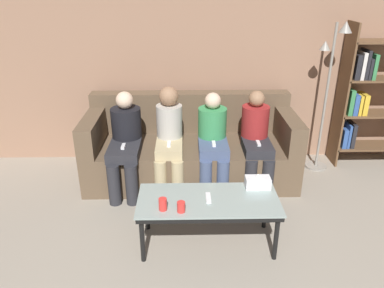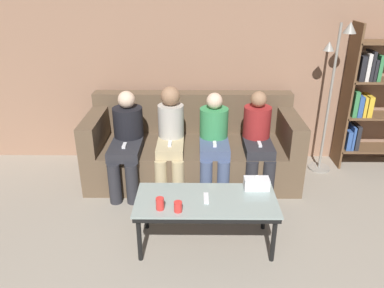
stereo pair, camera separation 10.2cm
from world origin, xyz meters
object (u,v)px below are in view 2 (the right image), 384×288
Objects in this scene: tissue_box at (257,183)px; game_remote at (206,198)px; bookshelf at (371,98)px; standing_lamp at (333,84)px; coffee_table at (206,203)px; seated_person_left_end at (127,139)px; couch at (193,149)px; cup_near_right at (178,207)px; seated_person_right_end at (258,139)px; cup_near_left at (160,204)px; seated_person_mid_left at (171,136)px; seated_person_mid_right at (214,139)px.

tissue_box reaches higher than game_remote.
bookshelf is 0.58m from standing_lamp.
standing_lamp reaches higher than tissue_box.
coffee_table is 1.13× the size of seated_person_left_end.
couch is 1.75m from standing_lamp.
cup_near_right reaches higher than game_remote.
standing_lamp is at bearing -164.89° from bookshelf.
cup_near_left is at bearing -129.01° from seated_person_right_end.
standing_lamp is (1.46, 1.44, 0.66)m from coffee_table.
couch is at bearing 117.73° from tissue_box.
bookshelf is (1.98, 1.58, 0.40)m from game_remote.
seated_person_mid_left is (-0.13, 1.21, 0.09)m from cup_near_right.
cup_near_right is 0.08× the size of seated_person_mid_left.
bookshelf is (1.53, 1.40, 0.35)m from tissue_box.
cup_near_right is 0.08× the size of seated_person_left_end.
standing_lamp is at bearing 16.75° from seated_person_mid_right.
bookshelf is 2.88m from seated_person_left_end.
game_remote is 0.13× the size of seated_person_mid_left.
seated_person_mid_left is (-0.36, 1.03, 0.13)m from game_remote.
seated_person_right_end is at bearing -0.15° from seated_person_mid_right.
standing_lamp is 1.57× the size of seated_person_mid_left.
cup_near_left is at bearing -158.11° from tissue_box.
seated_person_right_end is at bearing 0.63° from seated_person_left_end.
cup_near_left is 0.06× the size of bookshelf.
seated_person_mid_left is 1.05× the size of seated_person_right_end.
bookshelf reaches higher than tissue_box.
seated_person_mid_right is (0.94, 0.02, -0.01)m from seated_person_left_end.
coffee_table is at bearing -50.64° from seated_person_left_end.
standing_lamp is 1.49m from seated_person_mid_right.
couch is 2.25× the size of seated_person_mid_right.
cup_near_right is 2.40m from standing_lamp.
tissue_box is (0.57, -1.09, 0.17)m from couch.
couch is at bearing 80.00° from cup_near_left.
cup_near_left reaches higher than game_remote.
coffee_table is at bearing 38.49° from cup_near_right.
seated_person_right_end reaches higher than game_remote.
seated_person_left_end is (-1.28, 0.84, 0.06)m from tissue_box.
seated_person_right_end is (0.81, 1.21, 0.07)m from cup_near_right.
seated_person_mid_right reaches higher than couch.
seated_person_mid_left is at bearing -167.46° from standing_lamp.
bookshelf reaches higher than seated_person_right_end.
coffee_table is 2.15m from standing_lamp.
game_remote is at bearing 22.09° from cup_near_left.
seated_person_right_end is at bearing -18.54° from couch.
coffee_table is 1.13× the size of seated_person_right_end.
couch is 0.40m from seated_person_mid_right.
cup_near_left is 0.15m from cup_near_right.
seated_person_right_end is at bearing 50.99° from cup_near_left.
seated_person_left_end is 1.02× the size of seated_person_mid_right.
cup_near_right is 0.58× the size of game_remote.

